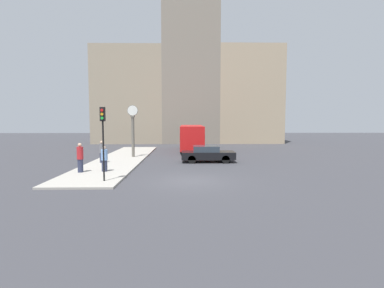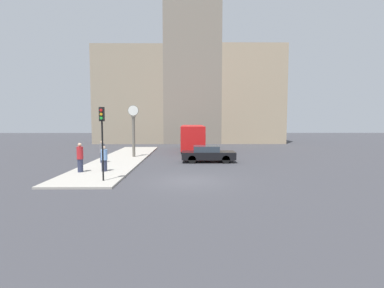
{
  "view_description": "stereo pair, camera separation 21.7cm",
  "coord_description": "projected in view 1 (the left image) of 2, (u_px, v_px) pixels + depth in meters",
  "views": [
    {
      "loc": [
        -0.25,
        -16.54,
        3.44
      ],
      "look_at": [
        0.17,
        5.37,
        1.64
      ],
      "focal_mm": 28.0,
      "sensor_mm": 36.0,
      "label": 1
    },
    {
      "loc": [
        -0.03,
        -16.54,
        3.44
      ],
      "look_at": [
        0.17,
        5.37,
        1.64
      ],
      "focal_mm": 28.0,
      "sensor_mm": 36.0,
      "label": 2
    }
  ],
  "objects": [
    {
      "name": "pedestrian_blue_stripe",
      "position": [
        104.0,
        159.0,
        19.13
      ],
      "size": [
        0.41,
        0.41,
        1.62
      ],
      "color": "#2D334C",
      "rests_on": "sidewalk_corner"
    },
    {
      "name": "pedestrian_red_top",
      "position": [
        80.0,
        158.0,
        18.8
      ],
      "size": [
        0.39,
        0.39,
        1.85
      ],
      "color": "#2D334C",
      "rests_on": "sidewalk_corner"
    },
    {
      "name": "sidewalk_corner",
      "position": [
        121.0,
        159.0,
        25.39
      ],
      "size": [
        3.93,
        21.55,
        0.12
      ],
      "primitive_type": "cube",
      "color": "#A39E93",
      "rests_on": "ground_plane"
    },
    {
      "name": "ground_plane",
      "position": [
        191.0,
        181.0,
        16.77
      ],
      "size": [
        120.0,
        120.0,
        0.0
      ],
      "primitive_type": "plane",
      "color": "#38383D"
    },
    {
      "name": "bus_distant",
      "position": [
        192.0,
        137.0,
        32.56
      ],
      "size": [
        2.39,
        8.71,
        2.77
      ],
      "color": "red",
      "rests_on": "ground_plane"
    },
    {
      "name": "street_clock",
      "position": [
        133.0,
        130.0,
        26.51
      ],
      "size": [
        0.95,
        0.34,
        4.59
      ],
      "color": "#666056",
      "rests_on": "sidewalk_corner"
    },
    {
      "name": "sedan_car",
      "position": [
        208.0,
        154.0,
        24.18
      ],
      "size": [
        4.27,
        1.87,
        1.32
      ],
      "color": "black",
      "rests_on": "ground_plane"
    },
    {
      "name": "pedestrian_grey_jacket",
      "position": [
        102.0,
        152.0,
        23.03
      ],
      "size": [
        0.39,
        0.39,
        1.68
      ],
      "color": "#2D334C",
      "rests_on": "sidewalk_corner"
    },
    {
      "name": "traffic_light_near",
      "position": [
        103.0,
        128.0,
        16.0
      ],
      "size": [
        0.26,
        0.24,
        3.98
      ],
      "color": "black",
      "rests_on": "sidewalk_corner"
    },
    {
      "name": "building_row",
      "position": [
        188.0,
        88.0,
        43.57
      ],
      "size": [
        27.17,
        5.0,
        19.89
      ],
      "color": "gray",
      "rests_on": "ground_plane"
    }
  ]
}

